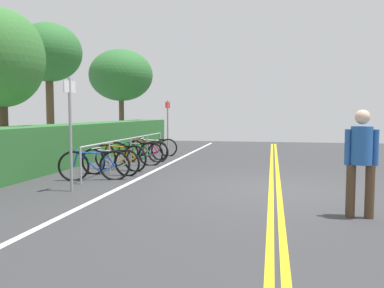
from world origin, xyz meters
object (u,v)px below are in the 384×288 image
at_px(pedestrian, 361,156).
at_px(tree_mid, 2,59).
at_px(tree_far_right, 49,53).
at_px(bicycle_0, 94,165).
at_px(sign_post_near, 70,124).
at_px(bike_rack, 131,145).
at_px(bicycle_4, 143,152).
at_px(bicycle_5, 147,150).
at_px(sign_post_far, 168,121).
at_px(tree_extra, 121,75).
at_px(bicycle_2, 120,157).
at_px(bicycle_6, 154,147).
at_px(bicycle_1, 110,162).
at_px(bicycle_3, 134,154).

relative_size(pedestrian, tree_mid, 0.37).
height_order(tree_mid, tree_far_right, tree_far_right).
bearing_deg(bicycle_0, sign_post_near, -174.67).
relative_size(bike_rack, bicycle_4, 4.15).
distance_m(bicycle_5, tree_far_right, 5.38).
relative_size(bicycle_5, sign_post_near, 0.70).
bearing_deg(tree_far_right, tree_mid, -166.79).
bearing_deg(pedestrian, bicycle_4, 41.94).
relative_size(sign_post_near, sign_post_far, 1.10).
bearing_deg(bicycle_5, bicycle_0, -178.49).
xyz_separation_m(bicycle_0, tree_extra, (10.46, 3.34, 3.13)).
bearing_deg(bicycle_2, bicycle_6, 2.09).
bearing_deg(bicycle_5, bicycle_4, -170.71).
distance_m(bicycle_2, sign_post_near, 3.28).
relative_size(bicycle_1, tree_extra, 0.36).
bearing_deg(bike_rack, bicycle_2, -177.75).
bearing_deg(bicycle_2, tree_extra, 20.77).
height_order(bike_rack, bicycle_4, bike_rack).
bearing_deg(sign_post_near, tree_mid, 53.31).
height_order(bicycle_5, bicycle_6, bicycle_5).
distance_m(sign_post_far, tree_mid, 6.93).
bearing_deg(sign_post_far, bicycle_1, -179.44).
bearing_deg(bicycle_5, tree_far_right, 82.09).
relative_size(bike_rack, tree_far_right, 1.33).
height_order(bicycle_4, sign_post_far, sign_post_far).
xyz_separation_m(bicycle_0, bicycle_2, (1.73, 0.03, 0.01)).
relative_size(bicycle_0, tree_mid, 0.37).
height_order(bicycle_2, tree_extra, tree_extra).
bearing_deg(tree_far_right, sign_post_far, -66.06).
height_order(bicycle_3, tree_extra, tree_extra).
relative_size(bike_rack, tree_mid, 1.48).
relative_size(bicycle_2, tree_far_right, 0.35).
bearing_deg(tree_far_right, tree_extra, -8.67).
relative_size(bicycle_3, pedestrian, 1.07).
bearing_deg(sign_post_far, pedestrian, -149.67).
bearing_deg(sign_post_near, tree_far_right, 33.35).
height_order(bicycle_4, bicycle_5, bicycle_4).
height_order(bicycle_3, pedestrian, pedestrian).
bearing_deg(bicycle_2, sign_post_near, -177.06).
relative_size(bicycle_3, sign_post_near, 0.77).
bearing_deg(tree_mid, bicycle_2, -79.02).
height_order(bicycle_2, sign_post_near, sign_post_near).
bearing_deg(bicycle_3, bicycle_1, -178.97).
distance_m(bicycle_1, sign_post_far, 6.21).
bearing_deg(bicycle_5, tree_extra, 28.69).
distance_m(bicycle_3, bicycle_5, 1.83).
bearing_deg(sign_post_far, sign_post_near, -179.05).
height_order(bicycle_2, sign_post_far, sign_post_far).
bearing_deg(bicycle_5, sign_post_near, -177.60).
bearing_deg(bicycle_4, bicycle_2, 178.09).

